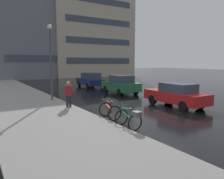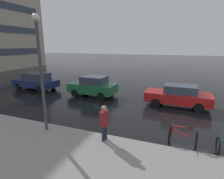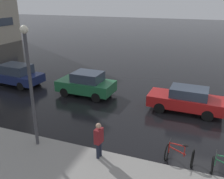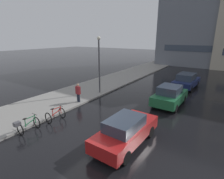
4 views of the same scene
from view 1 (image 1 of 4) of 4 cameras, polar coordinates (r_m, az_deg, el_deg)
ground_plane at (r=12.62m, az=13.33°, el=-6.12°), size 140.00×140.00×0.00m
sidewalk_kerb at (r=18.96m, az=-23.42°, el=-1.86°), size 4.80×60.00×0.14m
bicycle_nearest at (r=9.47m, az=4.70°, el=-7.42°), size 0.75×1.36×0.95m
bicycle_second at (r=11.14m, az=-0.58°, el=-5.54°), size 0.85×1.16×0.95m
car_red at (r=14.63m, az=16.40°, el=-1.31°), size 1.83×4.34×1.52m
car_green at (r=19.80m, az=2.29°, el=1.32°), size 2.02×3.95×1.67m
car_navy at (r=25.08m, az=-5.65°, el=2.51°), size 2.19×4.48×1.62m
pedestrian at (r=13.42m, az=-11.28°, el=-1.05°), size 0.43×0.29×1.73m
streetlamp at (r=16.13m, az=-15.74°, el=8.39°), size 0.33×0.33×5.44m
building_facade_main at (r=42.77m, az=-15.77°, el=15.88°), size 20.30×7.33×18.97m
building_facade_side at (r=46.22m, az=-6.08°, el=14.23°), size 16.46×9.60×17.05m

